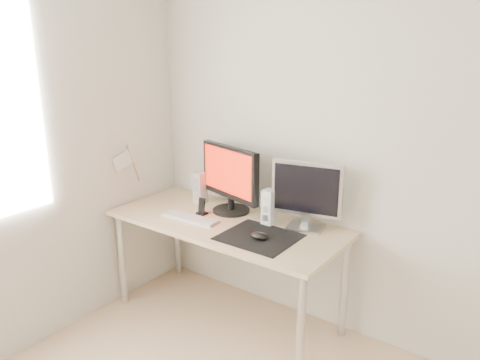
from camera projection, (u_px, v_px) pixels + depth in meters
The scene contains 11 objects.
wall_back at pixel (391, 153), 2.71m from camera, with size 3.50×3.50×0.00m, color silver.
mousepad at pixel (259, 237), 2.84m from camera, with size 0.45×0.40×0.00m, color black.
mouse at pixel (259, 236), 2.80m from camera, with size 0.12×0.07×0.04m, color black.
desk at pixel (226, 232), 3.12m from camera, with size 1.60×0.70×0.73m.
main_monitor at pixel (230, 177), 3.19m from camera, with size 0.54×0.32×0.47m.
second_monitor at pixel (307, 192), 2.91m from camera, with size 0.45×0.20×0.43m.
speaker_left at pixel (200, 188), 3.41m from camera, with size 0.07×0.09×0.23m.
speaker_right at pixel (269, 207), 3.02m from camera, with size 0.07×0.09×0.23m.
keyboard at pixel (190, 218), 3.13m from camera, with size 0.43×0.15×0.02m.
phone_dock at pixel (202, 209), 3.21m from camera, with size 0.07×0.06×0.12m.
pennant at pixel (126, 161), 3.34m from camera, with size 0.01×0.23×0.29m.
Camera 1 is at (0.85, -0.90, 1.89)m, focal length 35.00 mm.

